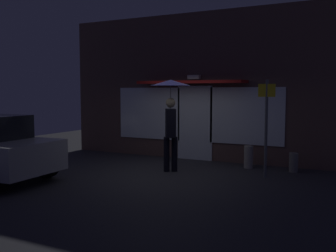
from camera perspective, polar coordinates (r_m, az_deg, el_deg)
name	(u,v)px	position (r m, az deg, el deg)	size (l,w,h in m)	color
ground_plane	(160,173)	(9.79, -1.15, -6.88)	(18.00, 18.00, 0.00)	#2D2D33
building_facade	(197,88)	(11.70, 4.28, 5.62)	(8.62, 1.00, 4.34)	brown
person_with_umbrella	(171,105)	(9.78, 0.37, 3.07)	(1.02, 1.02, 2.32)	black
street_sign_post	(266,122)	(9.39, 14.19, 0.54)	(0.40, 0.07, 2.30)	#595B60
sidewalk_bollard	(248,157)	(10.58, 11.70, -4.46)	(0.23, 0.23, 0.59)	#9E998E
sidewalk_bollard_2	(294,162)	(10.37, 17.91, -5.09)	(0.22, 0.22, 0.49)	slate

